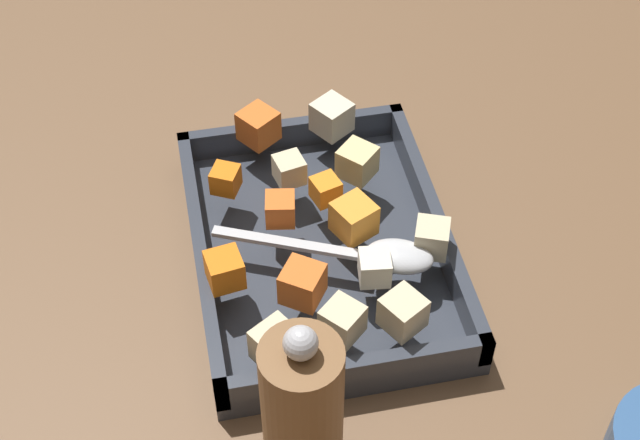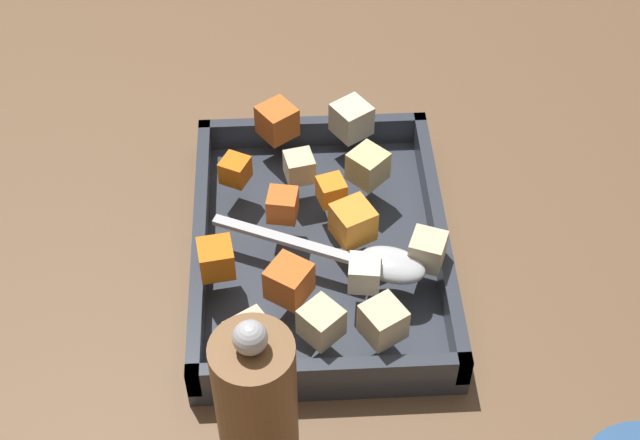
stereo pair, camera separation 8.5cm
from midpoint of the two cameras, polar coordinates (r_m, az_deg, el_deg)
The scene contains 19 objects.
ground_plane at distance 0.88m, azimuth -1.82°, elevation -2.97°, with size 4.00×4.00×0.00m, color brown.
baking_dish at distance 0.88m, azimuth -2.76°, elevation -2.02°, with size 0.31×0.24×0.05m.
carrot_chunk_near_left at distance 0.87m, azimuth -2.26°, elevation 1.75°, with size 0.02×0.02×0.02m, color orange.
carrot_chunk_corner_nw at distance 0.94m, azimuth -6.42°, elevation 5.62°, with size 0.03×0.03×0.03m, color orange.
carrot_chunk_front_center at distance 0.81m, azimuth -8.87°, elevation -3.21°, with size 0.03×0.03×0.03m, color orange.
carrot_chunk_heap_top at distance 0.86m, azimuth -5.29°, elevation 0.52°, with size 0.03×0.03×0.03m, color orange.
carrot_chunk_heap_side at distance 0.84m, azimuth -0.73°, elevation -0.26°, with size 0.03×0.03×0.03m, color orange.
carrot_chunk_corner_ne at distance 0.89m, azimuth -8.55°, elevation 2.35°, with size 0.02×0.02×0.02m, color orange.
carrot_chunk_far_right at distance 0.79m, azimuth -4.15°, elevation -4.11°, with size 0.03×0.03×0.03m, color orange.
potato_chunk_corner_se at distance 0.76m, azimuth -5.94°, elevation -7.87°, with size 0.03×0.03×0.03m, color beige.
potato_chunk_under_handle at distance 0.89m, azimuth -0.41°, elevation 3.46°, with size 0.03×0.03×0.03m, color #E0CC89.
potato_chunk_back_center at distance 0.83m, azimuth 3.99°, elevation -1.27°, with size 0.03×0.03×0.03m, color beige.
potato_chunk_rim_edge at distance 0.77m, azimuth -1.78°, elevation -6.40°, with size 0.03×0.03×0.03m, color beige.
potato_chunk_near_spoon at distance 0.77m, azimuth 1.99°, elevation -5.89°, with size 0.03×0.03×0.03m, color beige.
potato_chunk_corner_sw at distance 0.89m, azimuth -4.62°, elevation 2.97°, with size 0.03×0.03×0.03m, color beige.
parsnip_chunk_near_right at distance 0.81m, azimuth 0.38°, elevation -3.11°, with size 0.03×0.03×0.03m, color silver.
parsnip_chunk_far_left at distance 0.94m, azimuth -1.86°, elevation 6.22°, with size 0.03×0.03×0.03m, color beige.
serving_spoon at distance 0.82m, azimuth 1.02°, elevation -2.30°, with size 0.10×0.20×0.02m.
pepper_mill at distance 0.69m, azimuth -4.68°, elevation -12.33°, with size 0.06×0.06×0.20m.
Camera 1 is at (-0.55, 0.13, 0.68)m, focal length 52.10 mm.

